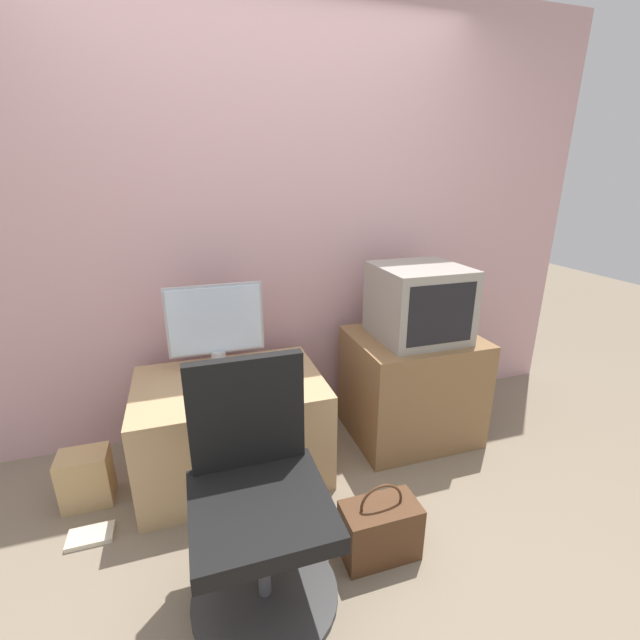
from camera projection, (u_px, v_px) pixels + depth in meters
ground_plane at (336, 577)px, 1.79m from camera, size 12.00×12.00×0.00m
wall_back at (263, 226)px, 2.55m from camera, size 4.40×0.05×2.60m
desk at (232, 426)px, 2.36m from camera, size 0.98×0.69×0.55m
side_stand at (411, 385)px, 2.69m from camera, size 0.74×0.62×0.67m
main_monitor at (216, 325)px, 2.35m from camera, size 0.52×0.17×0.48m
keyboard at (229, 389)px, 2.17m from camera, size 0.35×0.11×0.01m
mouse at (270, 379)px, 2.26m from camera, size 0.05×0.04×0.02m
crt_tv at (419, 302)px, 2.49m from camera, size 0.49×0.49×0.43m
office_chair at (258, 505)px, 1.63m from camera, size 0.58×0.58×0.94m
cardboard_box_lower at (86, 478)px, 2.16m from camera, size 0.24×0.17×0.28m
handbag at (380, 529)px, 1.86m from camera, size 0.33×0.18×0.37m
book at (91, 536)px, 1.97m from camera, size 0.20×0.12×0.02m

